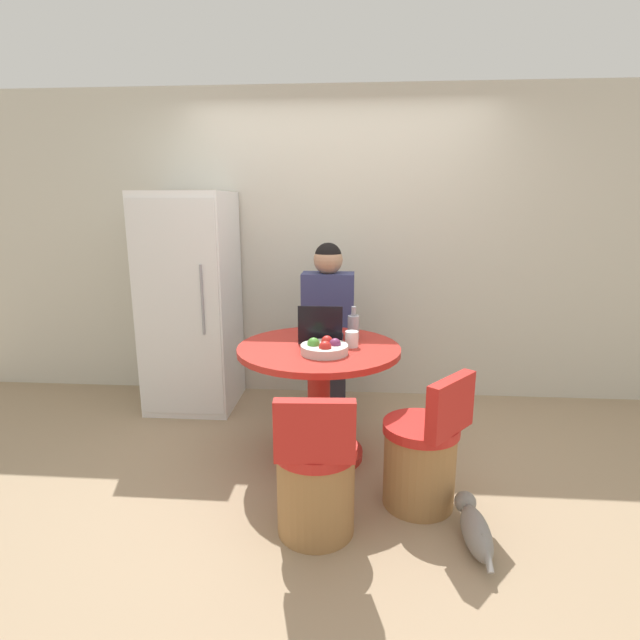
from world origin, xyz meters
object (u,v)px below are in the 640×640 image
at_px(dining_table, 319,384).
at_px(bottle, 353,326).
at_px(chair_near_camera, 316,482).
at_px(person_seated, 328,320).
at_px(refrigerator, 191,302).
at_px(laptop, 321,333).
at_px(fruit_bowl, 324,348).
at_px(chair_near_right_corner, 422,458).
at_px(cat, 475,528).

bearing_deg(dining_table, bottle, 42.45).
distance_m(chair_near_camera, person_seated, 1.62).
bearing_deg(refrigerator, chair_near_camera, -54.61).
bearing_deg(person_seated, laptop, 89.09).
bearing_deg(bottle, laptop, -160.06).
bearing_deg(fruit_bowl, chair_near_right_corner, -31.60).
bearing_deg(cat, dining_table, 41.70).
height_order(dining_table, chair_near_camera, chair_near_camera).
xyz_separation_m(dining_table, chair_near_camera, (0.05, -0.80, -0.23)).
bearing_deg(cat, chair_near_camera, 83.48).
bearing_deg(chair_near_right_corner, bottle, -111.14).
distance_m(chair_near_camera, bottle, 1.17).
xyz_separation_m(chair_near_right_corner, fruit_bowl, (-0.57, 0.35, 0.53)).
distance_m(refrigerator, dining_table, 1.44).
xyz_separation_m(fruit_bowl, cat, (0.80, -0.69, -0.72)).
bearing_deg(person_seated, chair_near_right_corner, 115.65).
height_order(dining_table, chair_near_right_corner, chair_near_right_corner).
relative_size(chair_near_camera, person_seated, 0.58).
bearing_deg(dining_table, chair_near_right_corner, -39.43).
xyz_separation_m(laptop, fruit_bowl, (0.04, -0.28, -0.02)).
height_order(refrigerator, bottle, refrigerator).
xyz_separation_m(fruit_bowl, bottle, (0.17, 0.36, 0.05)).
xyz_separation_m(dining_table, fruit_bowl, (0.05, -0.16, 0.29)).
bearing_deg(dining_table, cat, -44.93).
height_order(refrigerator, cat, refrigerator).
height_order(laptop, cat, laptop).
bearing_deg(person_seated, dining_table, 88.84).
relative_size(chair_near_right_corner, bottle, 3.58).
distance_m(refrigerator, person_seated, 1.14).
bearing_deg(refrigerator, cat, -40.59).
bearing_deg(refrigerator, person_seated, -4.48).
height_order(refrigerator, dining_table, refrigerator).
bearing_deg(chair_near_camera, refrigerator, -57.99).
xyz_separation_m(dining_table, cat, (0.85, -0.84, -0.42)).
xyz_separation_m(person_seated, laptop, (-0.01, -0.63, 0.05)).
bearing_deg(chair_near_right_corner, dining_table, -90.00).
relative_size(chair_near_camera, bottle, 3.58).
height_order(chair_near_camera, cat, chair_near_camera).
relative_size(dining_table, chair_near_camera, 1.32).
xyz_separation_m(bottle, cat, (0.63, -1.04, -0.77)).
height_order(chair_near_right_corner, cat, chair_near_right_corner).
relative_size(person_seated, bottle, 6.22).
distance_m(refrigerator, fruit_bowl, 1.53).
height_order(refrigerator, fruit_bowl, refrigerator).
distance_m(refrigerator, cat, 2.70).
bearing_deg(dining_table, refrigerator, 143.12).
bearing_deg(laptop, cat, 131.01).
bearing_deg(person_seated, fruit_bowl, 91.98).
relative_size(fruit_bowl, cat, 0.56).
bearing_deg(laptop, chair_near_camera, 92.60).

